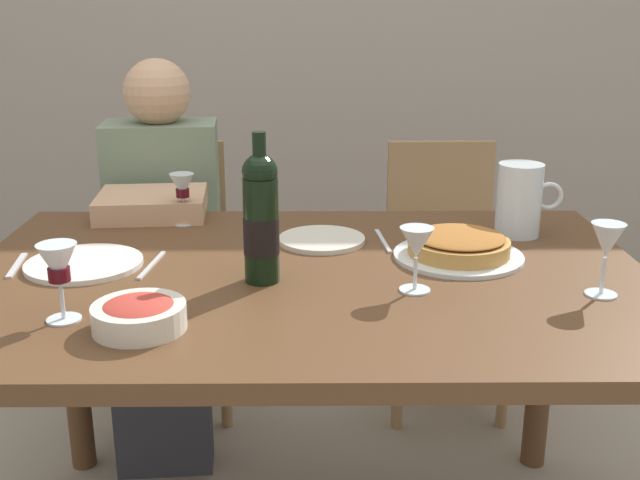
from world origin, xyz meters
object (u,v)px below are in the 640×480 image
object	(u,v)px
dining_table	(307,312)
water_pitcher	(519,204)
wine_glass_left_diner	(607,244)
diner_left	(162,246)
chair_right	(442,257)
wine_glass_right_diner	(416,246)
wine_bottle	(261,218)
dinner_plate_left_setting	(84,264)
wine_glass_spare	(182,189)
salad_bowl	(139,314)
chair_left	(173,258)
baked_tart	(459,246)
wine_glass_centre	(58,267)
dinner_plate_right_setting	(322,240)

from	to	relation	value
dining_table	water_pitcher	world-z (taller)	water_pitcher
wine_glass_left_diner	diner_left	bearing A→B (deg)	143.38
dining_table	wine_glass_left_diner	world-z (taller)	wine_glass_left_diner
chair_right	wine_glass_right_diner	bearing A→B (deg)	76.13
wine_bottle	wine_glass_left_diner	world-z (taller)	wine_bottle
dinner_plate_left_setting	wine_glass_spare	bearing A→B (deg)	63.11
dinner_plate_left_setting	wine_glass_left_diner	bearing A→B (deg)	-9.52
salad_bowl	dining_table	bearing A→B (deg)	44.59
wine_glass_left_diner	wine_glass_right_diner	size ratio (longest dim) A/B	1.12
salad_bowl	chair_left	size ratio (longest dim) A/B	0.20
baked_tart	wine_glass_spare	size ratio (longest dim) A/B	2.21
dining_table	chair_right	xyz separation A→B (m)	(0.45, 0.87, -0.17)
wine_glass_left_diner	dining_table	bearing A→B (deg)	167.08
salad_bowl	wine_glass_left_diner	distance (m)	0.91
water_pitcher	wine_glass_centre	xyz separation A→B (m)	(-0.98, -0.53, 0.02)
wine_glass_spare	dinner_plate_left_setting	bearing A→B (deg)	-116.89
wine_bottle	dinner_plate_right_setting	distance (m)	0.32
salad_bowl	chair_left	world-z (taller)	chair_left
wine_glass_right_diner	chair_left	world-z (taller)	wine_glass_right_diner
wine_glass_spare	water_pitcher	bearing A→B (deg)	-7.02
wine_glass_right_diner	dinner_plate_right_setting	distance (m)	0.39
wine_bottle	wine_glass_spare	bearing A→B (deg)	118.61
wine_bottle	wine_glass_spare	distance (m)	0.49
chair_left	dining_table	bearing A→B (deg)	112.97
wine_bottle	baked_tart	size ratio (longest dim) A/B	1.07
wine_glass_centre	chair_right	world-z (taller)	wine_glass_centre
water_pitcher	chair_right	size ratio (longest dim) A/B	0.21
baked_tart	wine_glass_right_diner	bearing A→B (deg)	-121.59
chair_left	chair_right	distance (m)	0.91
baked_tart	dinner_plate_right_setting	size ratio (longest dim) A/B	1.40
wine_glass_left_diner	dinner_plate_right_setting	distance (m)	0.67
wine_glass_right_diner	wine_glass_spare	xyz separation A→B (m)	(-0.55, 0.49, -0.00)
dinner_plate_left_setting	diner_left	xyz separation A→B (m)	(0.05, 0.59, -0.15)
wine_glass_left_diner	diner_left	size ratio (longest dim) A/B	0.13
salad_bowl	dinner_plate_left_setting	bearing A→B (deg)	120.08
wine_glass_left_diner	wine_glass_spare	bearing A→B (deg)	150.71
dinner_plate_right_setting	chair_left	distance (m)	0.86
chair_right	baked_tart	bearing A→B (deg)	81.75
baked_tart	chair_left	world-z (taller)	chair_left
diner_left	wine_glass_spare	bearing A→B (deg)	109.59
wine_bottle	diner_left	distance (m)	0.81
salad_bowl	chair_right	size ratio (longest dim) A/B	0.20
dinner_plate_right_setting	chair_right	bearing A→B (deg)	57.65
chair_right	dinner_plate_left_setting	bearing A→B (deg)	40.31
water_pitcher	dinner_plate_right_setting	distance (m)	0.50
wine_glass_centre	chair_left	world-z (taller)	wine_glass_centre
water_pitcher	chair_left	xyz separation A→B (m)	(-0.99, 0.59, -0.34)
dinner_plate_right_setting	diner_left	distance (m)	0.65
wine_bottle	wine_glass_right_diner	size ratio (longest dim) A/B	2.35
wine_bottle	wine_glass_centre	size ratio (longest dim) A/B	2.13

